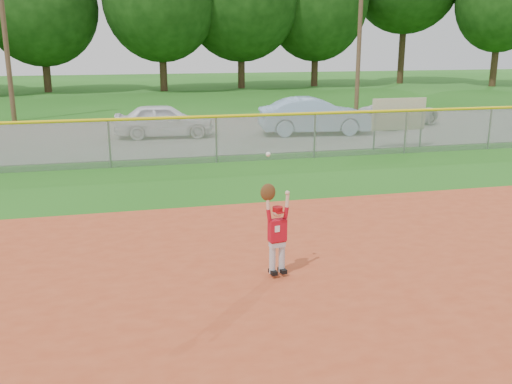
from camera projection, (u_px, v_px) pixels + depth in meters
ground at (322, 290)px, 9.11m from camera, size 120.00×120.00×0.00m
parking_strip at (193, 133)px, 24.13m from camera, size 44.00×10.00×0.03m
car_white_a at (164, 120)px, 23.02m from camera, size 4.05×1.84×1.35m
car_blue at (315, 116)px, 23.71m from camera, size 4.74×2.09×1.51m
car_white_b at (399, 113)px, 26.12m from camera, size 4.66×3.57×1.18m
sponsor_sign at (399, 116)px, 20.53m from camera, size 2.07×0.08×1.84m
outfield_fence at (216, 136)px, 18.27m from camera, size 40.06×0.10×1.55m
power_lines at (194, 23)px, 28.78m from camera, size 19.40×0.24×9.00m
ballplayer at (276, 229)px, 9.34m from camera, size 0.52×0.24×2.07m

